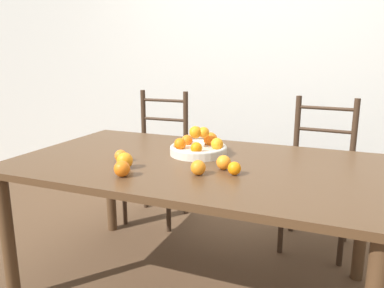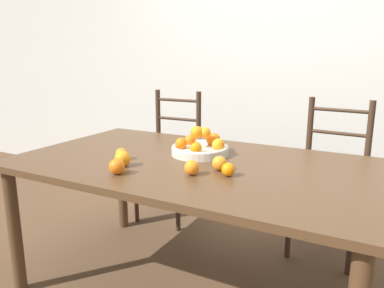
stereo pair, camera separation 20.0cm
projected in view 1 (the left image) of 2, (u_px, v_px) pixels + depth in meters
name	position (u px, v px, depth m)	size (l,w,h in m)	color
wall_back	(261.00, 57.00, 3.25)	(8.00, 0.06, 2.60)	beige
dining_table	(194.00, 176.00, 1.99)	(1.89, 1.10, 0.76)	#4C331E
fruit_bowl	(199.00, 147.00, 2.10)	(0.32, 0.32, 0.16)	beige
orange_loose_0	(125.00, 161.00, 1.84)	(0.08, 0.08, 0.08)	orange
orange_loose_1	(224.00, 162.00, 1.82)	(0.07, 0.07, 0.07)	orange
orange_loose_2	(234.00, 168.00, 1.74)	(0.06, 0.06, 0.06)	orange
orange_loose_3	(198.00, 168.00, 1.74)	(0.07, 0.07, 0.07)	orange
orange_loose_4	(121.00, 156.00, 1.96)	(0.06, 0.06, 0.06)	orange
orange_loose_5	(122.00, 169.00, 1.71)	(0.07, 0.07, 0.07)	orange
chair_left	(158.00, 160.00, 3.01)	(0.43, 0.41, 1.03)	#382619
chair_right	(319.00, 178.00, 2.56)	(0.45, 0.43, 1.03)	#382619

